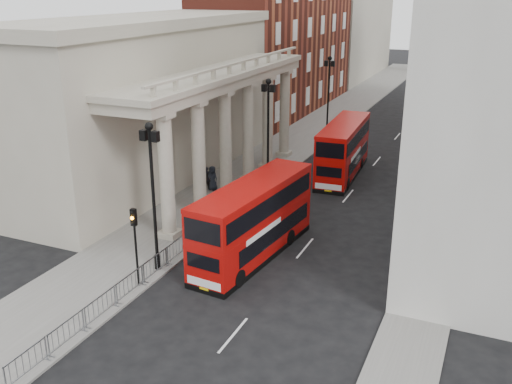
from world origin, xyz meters
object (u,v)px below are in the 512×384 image
(pedestrian_a, at_px, (207,178))
(pedestrian_c, at_px, (212,178))
(bus_far, at_px, (343,148))
(lamp_post_north, at_px, (328,92))
(lamp_post_mid, at_px, (268,125))
(pedestrian_b, at_px, (206,178))
(traffic_light, at_px, (135,233))
(lamp_post_south, at_px, (153,187))
(bus_near, at_px, (254,219))

(pedestrian_a, bearing_deg, pedestrian_c, -32.09)
(bus_far, relative_size, pedestrian_c, 5.44)
(lamp_post_north, relative_size, pedestrian_a, 4.83)
(pedestrian_a, distance_m, pedestrian_c, 0.60)
(lamp_post_mid, distance_m, pedestrian_c, 5.97)
(pedestrian_b, bearing_deg, lamp_post_mid, -155.10)
(lamp_post_mid, distance_m, traffic_light, 18.11)
(lamp_post_north, bearing_deg, pedestrian_c, -99.69)
(lamp_post_mid, distance_m, lamp_post_north, 16.00)
(lamp_post_north, xyz_separation_m, pedestrian_b, (-3.99, -19.02, -3.95))
(pedestrian_a, relative_size, pedestrian_b, 1.03)
(traffic_light, relative_size, pedestrian_b, 2.56)
(lamp_post_south, relative_size, pedestrian_c, 4.34)
(traffic_light, relative_size, pedestrian_a, 2.49)
(lamp_post_south, bearing_deg, traffic_light, -87.16)
(pedestrian_b, bearing_deg, bus_near, 119.41)
(pedestrian_b, bearing_deg, pedestrian_c, 153.06)
(bus_far, relative_size, pedestrian_a, 6.05)
(pedestrian_a, xyz_separation_m, pedestrian_c, (0.58, -0.15, 0.10))
(traffic_light, bearing_deg, lamp_post_south, 92.84)
(pedestrian_a, relative_size, pedestrian_c, 0.90)
(traffic_light, xyz_separation_m, pedestrian_c, (-3.38, 14.82, -2.03))
(lamp_post_north, bearing_deg, bus_near, -81.60)
(bus_far, height_order, pedestrian_a, bus_far)
(lamp_post_north, distance_m, pedestrian_a, 19.83)
(traffic_light, distance_m, bus_near, 7.15)
(lamp_post_mid, bearing_deg, lamp_post_south, -90.00)
(traffic_light, height_order, pedestrian_c, traffic_light)
(lamp_post_north, height_order, bus_near, lamp_post_north)
(lamp_post_mid, height_order, pedestrian_a, lamp_post_mid)
(traffic_light, bearing_deg, lamp_post_north, 90.17)
(pedestrian_b, bearing_deg, traffic_light, 93.01)
(pedestrian_b, bearing_deg, bus_far, -150.60)
(lamp_post_mid, bearing_deg, pedestrian_b, -142.88)
(bus_far, bearing_deg, pedestrian_a, -141.36)
(lamp_post_south, height_order, bus_near, lamp_post_south)
(lamp_post_south, bearing_deg, pedestrian_c, 104.37)
(lamp_post_mid, distance_m, bus_far, 7.25)
(lamp_post_north, xyz_separation_m, traffic_light, (0.10, -34.02, -1.80))
(lamp_post_south, relative_size, lamp_post_north, 1.00)
(lamp_post_south, xyz_separation_m, bus_near, (4.16, 3.82, -2.57))
(traffic_light, distance_m, pedestrian_b, 15.70)
(bus_near, height_order, pedestrian_a, bus_near)
(lamp_post_mid, bearing_deg, traffic_light, -89.68)
(bus_near, bearing_deg, lamp_post_north, 104.28)
(lamp_post_mid, bearing_deg, bus_far, 44.94)
(lamp_post_north, relative_size, pedestrian_b, 4.95)
(pedestrian_a, bearing_deg, lamp_post_mid, 21.10)
(traffic_light, height_order, pedestrian_a, traffic_light)
(bus_near, xyz_separation_m, pedestrian_a, (-8.01, 9.13, -1.35))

